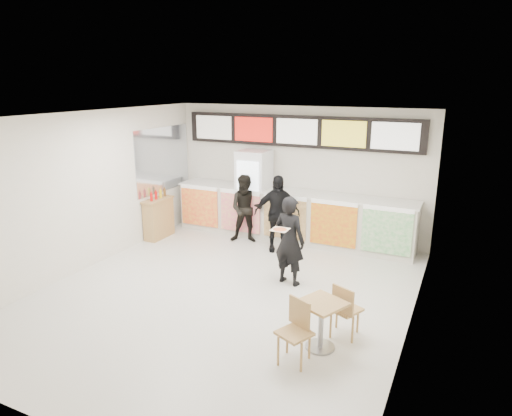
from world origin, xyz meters
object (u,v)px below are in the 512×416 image
Objects in this scene: drinks_fridge at (254,193)px; condiment_ledge at (159,218)px; customer_left at (246,209)px; customer_mid at (277,213)px; cafe_table at (321,316)px; service_counter at (291,216)px; customer_main at (289,241)px.

drinks_fridge reaches higher than condiment_ledge.
drinks_fridge reaches higher than customer_left.
customer_left is 0.86m from customer_mid.
customer_left is 1.08× the size of cafe_table.
customer_mid is at bearing 8.33° from condiment_ledge.
service_counter is 4.43m from cafe_table.
drinks_fridge is 1.21× the size of customer_mid.
cafe_table is at bearing -63.47° from service_counter.
condiment_ledge is (-2.80, -0.41, -0.35)m from customer_mid.
drinks_fridge is 1.23× the size of customer_main.
customer_main is 0.98× the size of customer_mid.
service_counter is 0.79m from customer_mid.
condiment_ledge is (-4.80, 2.81, -0.00)m from cafe_table.
customer_left is 0.94× the size of customer_mid.
drinks_fridge is 1.20m from customer_mid.
customer_left is (-1.68, 1.66, -0.04)m from customer_main.
service_counter is 3.05m from condiment_ledge.
drinks_fridge reaches higher than cafe_table.
service_counter reaches higher than cafe_table.
customer_mid is (-0.85, 1.45, 0.01)m from customer_main.
cafe_table is at bearing -53.78° from drinks_fridge.
customer_main is 1.05× the size of customer_left.
cafe_table is 1.29× the size of condiment_ledge.
customer_mid is 3.81m from cafe_table.
drinks_fridge is at bearing 115.18° from customer_mid.
service_counter is at bearing -0.99° from drinks_fridge.
customer_mid is 2.85m from condiment_ledge.
drinks_fridge reaches higher than customer_main.
customer_left is at bearing -33.93° from customer_main.
customer_main is (0.83, -2.20, 0.24)m from service_counter.
cafe_table is at bearing 133.82° from customer_main.
customer_mid is 1.49× the size of condiment_ledge.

